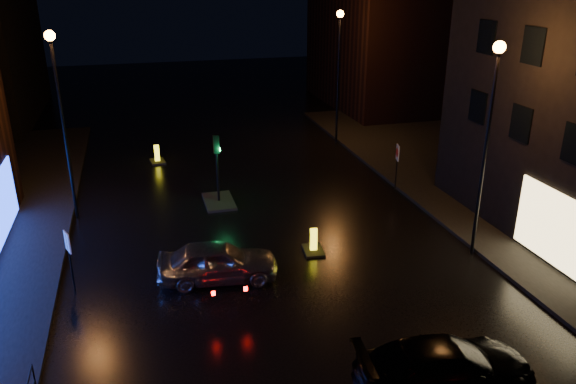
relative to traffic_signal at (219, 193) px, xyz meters
name	(u,v)px	position (x,y,z in m)	size (l,w,h in m)	color
pavement_right	(566,216)	(15.20, -6.00, -0.43)	(12.00, 44.00, 0.15)	black
building_far_right	(380,31)	(16.20, 18.00, 5.50)	(8.00, 14.00, 12.00)	black
street_lamp_lfar	(59,98)	(-6.60, 0.00, 5.06)	(0.44, 0.44, 8.37)	black
street_lamp_rnear	(490,119)	(9.00, -8.00, 5.06)	(0.44, 0.44, 8.37)	black
street_lamp_rfar	(339,57)	(9.00, 8.00, 5.06)	(0.44, 0.44, 8.37)	black
traffic_signal	(219,193)	(0.00, 0.00, 0.00)	(1.40, 2.40, 3.45)	black
silver_hatchback	(218,262)	(-1.15, -7.29, 0.24)	(1.76, 4.37, 1.49)	#A6A8AE
dark_sedan	(446,367)	(3.91, -14.68, 0.22)	(2.02, 4.98, 1.44)	black
bollard_near	(313,247)	(2.91, -6.12, -0.28)	(0.89, 1.24, 1.02)	black
bollard_far	(157,159)	(-2.57, 7.10, -0.27)	(0.93, 1.29, 1.05)	black
road_sign_left	(68,247)	(-6.24, -6.57, 1.18)	(0.25, 0.52, 2.25)	black
road_sign_right	(397,157)	(9.10, -0.71, 1.31)	(0.20, 0.58, 2.42)	black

